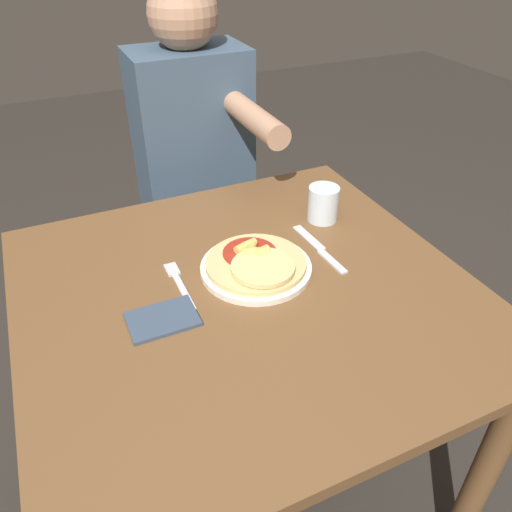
{
  "coord_description": "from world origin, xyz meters",
  "views": [
    {
      "loc": [
        -0.33,
        -0.77,
        1.43
      ],
      "look_at": [
        0.04,
        0.05,
        0.78
      ],
      "focal_mm": 35.0,
      "sensor_mm": 36.0,
      "label": 1
    }
  ],
  "objects_px": {
    "pizza": "(257,262)",
    "fork": "(179,282)",
    "dining_table": "(248,328)",
    "plate": "(256,268)",
    "knife": "(320,249)",
    "drinking_glass": "(323,204)",
    "person_diner": "(195,154)"
  },
  "relations": [
    {
      "from": "plate",
      "to": "fork",
      "type": "relative_size",
      "value": 1.44
    },
    {
      "from": "fork",
      "to": "knife",
      "type": "relative_size",
      "value": 0.79
    },
    {
      "from": "plate",
      "to": "drinking_glass",
      "type": "height_order",
      "value": "drinking_glass"
    },
    {
      "from": "knife",
      "to": "drinking_glass",
      "type": "xyz_separation_m",
      "value": [
        0.08,
        0.12,
        0.04
      ]
    },
    {
      "from": "person_diner",
      "to": "pizza",
      "type": "bearing_deg",
      "value": -96.68
    },
    {
      "from": "pizza",
      "to": "fork",
      "type": "distance_m",
      "value": 0.18
    },
    {
      "from": "dining_table",
      "to": "person_diner",
      "type": "xyz_separation_m",
      "value": [
        0.12,
        0.71,
        0.12
      ]
    },
    {
      "from": "fork",
      "to": "knife",
      "type": "distance_m",
      "value": 0.35
    },
    {
      "from": "knife",
      "to": "drinking_glass",
      "type": "height_order",
      "value": "drinking_glass"
    },
    {
      "from": "fork",
      "to": "drinking_glass",
      "type": "xyz_separation_m",
      "value": [
        0.42,
        0.1,
        0.04
      ]
    },
    {
      "from": "dining_table",
      "to": "fork",
      "type": "relative_size",
      "value": 5.46
    },
    {
      "from": "dining_table",
      "to": "pizza",
      "type": "height_order",
      "value": "pizza"
    },
    {
      "from": "drinking_glass",
      "to": "person_diner",
      "type": "height_order",
      "value": "person_diner"
    },
    {
      "from": "dining_table",
      "to": "knife",
      "type": "height_order",
      "value": "knife"
    },
    {
      "from": "plate",
      "to": "fork",
      "type": "bearing_deg",
      "value": 170.93
    },
    {
      "from": "fork",
      "to": "drinking_glass",
      "type": "distance_m",
      "value": 0.44
    },
    {
      "from": "plate",
      "to": "knife",
      "type": "xyz_separation_m",
      "value": [
        0.17,
        0.01,
        -0.0
      ]
    },
    {
      "from": "person_diner",
      "to": "knife",
      "type": "bearing_deg",
      "value": -81.63
    },
    {
      "from": "drinking_glass",
      "to": "knife",
      "type": "bearing_deg",
      "value": -122.41
    },
    {
      "from": "plate",
      "to": "pizza",
      "type": "bearing_deg",
      "value": -82.64
    },
    {
      "from": "knife",
      "to": "person_diner",
      "type": "relative_size",
      "value": 0.17
    },
    {
      "from": "dining_table",
      "to": "fork",
      "type": "distance_m",
      "value": 0.19
    },
    {
      "from": "pizza",
      "to": "person_diner",
      "type": "relative_size",
      "value": 0.18
    },
    {
      "from": "fork",
      "to": "plate",
      "type": "bearing_deg",
      "value": -9.07
    },
    {
      "from": "knife",
      "to": "dining_table",
      "type": "bearing_deg",
      "value": -164.31
    },
    {
      "from": "dining_table",
      "to": "drinking_glass",
      "type": "xyz_separation_m",
      "value": [
        0.3,
        0.18,
        0.17
      ]
    },
    {
      "from": "plate",
      "to": "drinking_glass",
      "type": "distance_m",
      "value": 0.29
    },
    {
      "from": "dining_table",
      "to": "person_diner",
      "type": "bearing_deg",
      "value": 80.22
    },
    {
      "from": "fork",
      "to": "person_diner",
      "type": "xyz_separation_m",
      "value": [
        0.25,
        0.63,
        -0.0
      ]
    },
    {
      "from": "knife",
      "to": "pizza",
      "type": "bearing_deg",
      "value": -175.44
    },
    {
      "from": "pizza",
      "to": "knife",
      "type": "bearing_deg",
      "value": 4.56
    },
    {
      "from": "dining_table",
      "to": "drinking_glass",
      "type": "relative_size",
      "value": 10.36
    }
  ]
}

